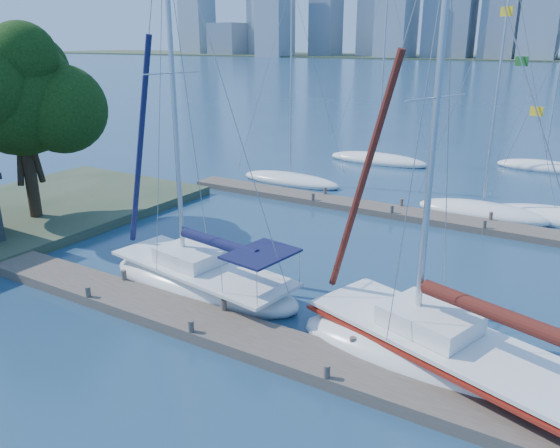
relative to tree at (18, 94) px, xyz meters
The scene contains 10 objects.
ground 17.15m from the tree, 15.44° to the right, with size 700.00×700.00×0.00m, color navy.
near_dock 17.07m from the tree, 15.44° to the right, with size 26.00×2.00×0.40m, color #50453B.
far_dock 21.88m from the tree, 34.68° to the left, with size 30.00×1.80×0.36m, color #50453B.
tree is the anchor object (origin of this frame).
sailboat_navy 14.22m from the tree, ahead, with size 9.19×4.13×15.08m.
sailboat_maroon 23.59m from the tree, ahead, with size 10.07×5.91×14.42m.
bg_boat_0 17.98m from the tree, 64.53° to the left, with size 7.81×4.71×13.33m.
bg_boat_3 25.69m from the tree, 34.83° to the left, with size 7.48×3.09×13.69m.
bg_boat_6 27.37m from the tree, 68.10° to the left, with size 8.46×2.96×14.67m.
bg_boat_7 36.81m from the tree, 52.78° to the left, with size 7.23×4.74×11.88m.
Camera 1 is at (10.80, -13.02, 9.56)m, focal length 35.00 mm.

